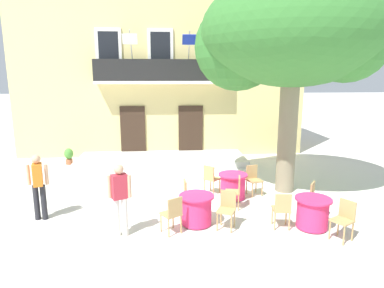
# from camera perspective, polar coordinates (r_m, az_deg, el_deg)

# --- Properties ---
(ground_plane) EXTENTS (120.00, 120.00, 0.00)m
(ground_plane) POSITION_cam_1_polar(r_m,az_deg,el_deg) (10.48, -2.31, -8.51)
(ground_plane) COLOR silver
(building_facade) EXTENTS (13.00, 5.09, 7.50)m
(building_facade) POSITION_cam_1_polar(r_m,az_deg,el_deg) (16.82, -5.26, 12.10)
(building_facade) COLOR #DBC67F
(building_facade) RESTS_ON ground
(entrance_step_platform) EXTENTS (7.02, 2.30, 0.25)m
(entrance_step_platform) POSITION_cam_1_polar(r_m,az_deg,el_deg) (14.12, -5.18, -2.67)
(entrance_step_platform) COLOR silver
(entrance_step_platform) RESTS_ON ground
(plane_tree) EXTENTS (5.56, 4.88, 6.53)m
(plane_tree) POSITION_cam_1_polar(r_m,az_deg,el_deg) (10.61, 16.54, 17.48)
(plane_tree) COLOR #7F755B
(plane_tree) RESTS_ON ground
(cafe_table_near_tree) EXTENTS (0.86, 0.86, 0.76)m
(cafe_table_near_tree) POSITION_cam_1_polar(r_m,az_deg,el_deg) (8.60, 20.08, -11.08)
(cafe_table_near_tree) COLOR #E52D66
(cafe_table_near_tree) RESTS_ON ground
(cafe_chair_near_tree_0) EXTENTS (0.56, 0.56, 0.91)m
(cafe_chair_near_tree_0) POSITION_cam_1_polar(r_m,az_deg,el_deg) (9.26, 20.63, -8.58)
(cafe_chair_near_tree_0) COLOR tan
(cafe_chair_near_tree_0) RESTS_ON ground
(cafe_chair_near_tree_1) EXTENTS (0.45, 0.45, 0.91)m
(cafe_chair_near_tree_1) POSITION_cam_1_polar(r_m,az_deg,el_deg) (8.29, 15.26, -10.61)
(cafe_chair_near_tree_1) COLOR tan
(cafe_chair_near_tree_1) RESTS_ON ground
(cafe_chair_near_tree_2) EXTENTS (0.55, 0.55, 0.91)m
(cafe_chair_near_tree_2) POSITION_cam_1_polar(r_m,az_deg,el_deg) (8.25, 24.78, -11.43)
(cafe_chair_near_tree_2) COLOR tan
(cafe_chair_near_tree_2) RESTS_ON ground
(cafe_table_middle) EXTENTS (0.86, 0.86, 0.76)m
(cafe_table_middle) POSITION_cam_1_polar(r_m,az_deg,el_deg) (8.29, 0.78, -11.22)
(cafe_table_middle) COLOR #E52D66
(cafe_table_middle) RESTS_ON ground
(cafe_chair_middle_0) EXTENTS (0.43, 0.43, 0.91)m
(cafe_chair_middle_0) POSITION_cam_1_polar(r_m,az_deg,el_deg) (8.91, -0.52, -8.58)
(cafe_chair_middle_0) COLOR tan
(cafe_chair_middle_0) RESTS_ON ground
(cafe_chair_middle_1) EXTENTS (0.55, 0.55, 0.91)m
(cafe_chair_middle_1) POSITION_cam_1_polar(r_m,az_deg,el_deg) (7.78, -3.37, -11.73)
(cafe_chair_middle_1) COLOR tan
(cafe_chair_middle_1) RESTS_ON ground
(cafe_chair_middle_2) EXTENTS (0.53, 0.53, 0.91)m
(cafe_chair_middle_2) POSITION_cam_1_polar(r_m,az_deg,el_deg) (8.10, 6.07, -10.78)
(cafe_chair_middle_2) COLOR tan
(cafe_chair_middle_2) RESTS_ON ground
(cafe_table_front) EXTENTS (0.86, 0.86, 0.76)m
(cafe_table_front) POSITION_cam_1_polar(r_m,az_deg,el_deg) (10.02, 7.06, -7.18)
(cafe_table_front) COLOR #E52D66
(cafe_table_front) RESTS_ON ground
(cafe_chair_front_0) EXTENTS (0.48, 0.48, 0.91)m
(cafe_chair_front_0) POSITION_cam_1_polar(r_m,az_deg,el_deg) (9.27, 7.48, -7.88)
(cafe_chair_front_0) COLOR tan
(cafe_chair_front_0) RESTS_ON ground
(cafe_chair_front_1) EXTENTS (0.50, 0.50, 0.91)m
(cafe_chair_front_1) POSITION_cam_1_polar(r_m,az_deg,el_deg) (10.40, 10.53, -5.78)
(cafe_chair_front_1) COLOR tan
(cafe_chair_front_1) RESTS_ON ground
(cafe_chair_front_2) EXTENTS (0.56, 0.56, 0.91)m
(cafe_chair_front_2) POSITION_cam_1_polar(r_m,az_deg,el_deg) (10.30, 3.26, -5.78)
(cafe_chair_front_2) COLOR tan
(cafe_chair_front_2) RESTS_ON ground
(ground_planter_left) EXTENTS (0.36, 0.36, 0.68)m
(ground_planter_left) POSITION_cam_1_polar(r_m,az_deg,el_deg) (14.63, -20.49, -1.86)
(ground_planter_left) COLOR #995638
(ground_planter_left) RESTS_ON ground
(pedestrian_near_entrance) EXTENTS (0.53, 0.39, 1.71)m
(pedestrian_near_entrance) POSITION_cam_1_polar(r_m,az_deg,el_deg) (9.21, -25.00, -6.17)
(pedestrian_near_entrance) COLOR #232328
(pedestrian_near_entrance) RESTS_ON ground
(pedestrian_mid_plaza) EXTENTS (0.53, 0.35, 1.70)m
(pedestrian_mid_plaza) POSITION_cam_1_polar(r_m,az_deg,el_deg) (7.70, -12.34, -8.77)
(pedestrian_mid_plaza) COLOR silver
(pedestrian_mid_plaza) RESTS_ON ground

